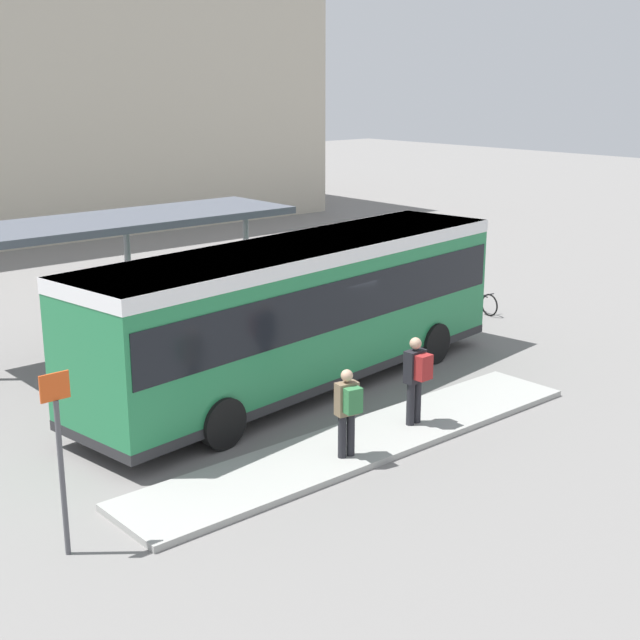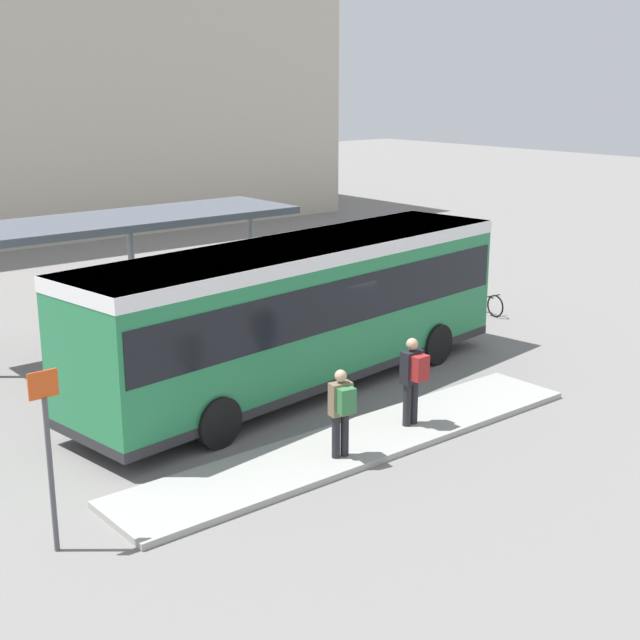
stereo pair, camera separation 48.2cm
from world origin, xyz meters
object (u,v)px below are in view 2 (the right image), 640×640
(city_bus, at_px, (301,305))
(pedestrian_companion, at_px, (413,376))
(pedestrian_waiting, at_px, (342,408))
(bicycle_black, at_px, (485,303))
(bicycle_blue, at_px, (434,293))
(platform_sign, at_px, (49,453))
(bicycle_yellow, at_px, (455,298))

(city_bus, relative_size, pedestrian_companion, 6.44)
(pedestrian_waiting, relative_size, bicycle_black, 1.07)
(bicycle_blue, xyz_separation_m, platform_sign, (-15.10, -6.67, 1.19))
(bicycle_yellow, relative_size, platform_sign, 0.59)
(bicycle_yellow, xyz_separation_m, platform_sign, (-15.12, -5.82, 1.20))
(pedestrian_companion, distance_m, platform_sign, 7.36)
(bicycle_yellow, distance_m, platform_sign, 16.25)
(city_bus, height_order, bicycle_blue, city_bus)
(city_bus, distance_m, pedestrian_waiting, 4.26)
(platform_sign, bearing_deg, pedestrian_waiting, -3.79)
(pedestrian_companion, bearing_deg, pedestrian_waiting, 95.74)
(pedestrian_companion, relative_size, bicycle_yellow, 1.07)
(city_bus, height_order, bicycle_black, city_bus)
(bicycle_yellow, bearing_deg, city_bus, -77.95)
(platform_sign, bearing_deg, city_bus, 24.69)
(pedestrian_waiting, xyz_separation_m, bicycle_blue, (9.84, 7.02, -0.70))
(bicycle_yellow, bearing_deg, bicycle_blue, 176.12)
(bicycle_black, bearing_deg, city_bus, -72.04)
(city_bus, height_order, platform_sign, city_bus)
(bicycle_black, xyz_separation_m, platform_sign, (-15.46, -4.97, 1.22))
(bicycle_yellow, height_order, bicycle_blue, bicycle_blue)
(bicycle_yellow, xyz_separation_m, bicycle_blue, (-0.02, 0.85, 0.01))
(bicycle_yellow, bearing_deg, platform_sign, -74.43)
(platform_sign, bearing_deg, bicycle_blue, 23.83)
(pedestrian_waiting, height_order, platform_sign, platform_sign)
(bicycle_black, relative_size, bicycle_yellow, 0.94)
(bicycle_blue, height_order, platform_sign, platform_sign)
(bicycle_black, bearing_deg, pedestrian_companion, -51.52)
(bicycle_blue, bearing_deg, pedestrian_companion, -46.92)
(bicycle_blue, distance_m, platform_sign, 16.55)
(bicycle_black, relative_size, platform_sign, 0.55)
(bicycle_black, relative_size, bicycle_blue, 0.90)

